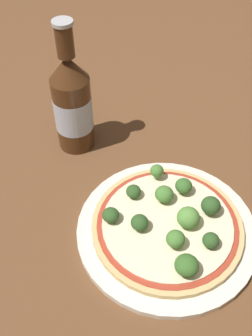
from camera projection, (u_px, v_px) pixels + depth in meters
name	position (u px, v px, depth m)	size (l,w,h in m)	color
ground_plane	(156.00, 236.00, 0.63)	(3.00, 3.00, 0.00)	brown
plate	(166.00, 229.00, 0.63)	(0.29, 0.29, 0.01)	silver
pizza	(167.00, 225.00, 0.63)	(0.24, 0.24, 0.01)	tan
broccoli_floret_0	(211.00, 240.00, 0.58)	(0.03, 0.03, 0.02)	#89A866
broccoli_floret_1	(187.00, 265.00, 0.55)	(0.03, 0.03, 0.03)	#89A866
broccoli_floret_2	(188.00, 218.00, 0.60)	(0.04, 0.04, 0.03)	#89A866
broccoli_floret_3	(111.00, 215.00, 0.61)	(0.03, 0.03, 0.02)	#89A866
broccoli_floret_4	(211.00, 206.00, 0.62)	(0.03, 0.03, 0.03)	#89A866
broccoli_floret_5	(133.00, 191.00, 0.65)	(0.02, 0.02, 0.02)	#89A866
broccoli_floret_6	(140.00, 223.00, 0.60)	(0.03, 0.03, 0.03)	#89A866
broccoli_floret_7	(184.00, 186.00, 0.65)	(0.03, 0.03, 0.03)	#89A866
broccoli_floret_8	(176.00, 239.00, 0.58)	(0.03, 0.03, 0.03)	#89A866
broccoli_floret_9	(157.00, 171.00, 0.67)	(0.02, 0.02, 0.03)	#89A866
broccoli_floret_10	(164.00, 194.00, 0.64)	(0.03, 0.03, 0.03)	#89A866
beer_bottle	(72.00, 103.00, 0.71)	(0.07, 0.07, 0.25)	#472814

